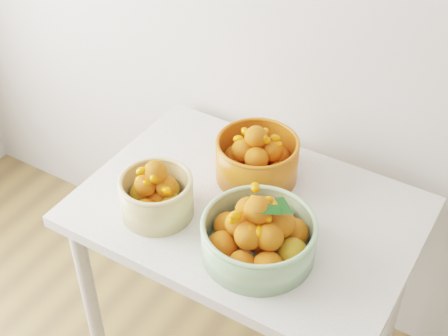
{
  "coord_description": "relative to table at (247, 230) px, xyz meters",
  "views": [
    {
      "loc": [
        0.31,
        0.39,
        2.03
      ],
      "look_at": [
        -0.39,
        1.55,
        0.92
      ],
      "focal_mm": 50.0,
      "sensor_mm": 36.0,
      "label": 1
    }
  ],
  "objects": [
    {
      "name": "table",
      "position": [
        0.0,
        0.0,
        0.0
      ],
      "size": [
        1.0,
        0.7,
        0.75
      ],
      "color": "silver",
      "rests_on": "ground"
    },
    {
      "name": "bowl_green",
      "position": [
        0.12,
        -0.14,
        0.17
      ],
      "size": [
        0.42,
        0.42,
        0.2
      ],
      "rotation": [
        0.0,
        0.0,
        0.42
      ],
      "color": "#8DB984",
      "rests_on": "table"
    },
    {
      "name": "bowl_cream",
      "position": [
        -0.22,
        -0.16,
        0.17
      ],
      "size": [
        0.28,
        0.28,
        0.19
      ],
      "rotation": [
        0.0,
        0.0,
        0.39
      ],
      "color": "#D4BB78",
      "rests_on": "table"
    },
    {
      "name": "bowl_orange",
      "position": [
        -0.05,
        0.14,
        0.17
      ],
      "size": [
        0.27,
        0.27,
        0.19
      ],
      "rotation": [
        0.0,
        0.0,
        -0.06
      ],
      "color": "#C65213",
      "rests_on": "table"
    }
  ]
}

